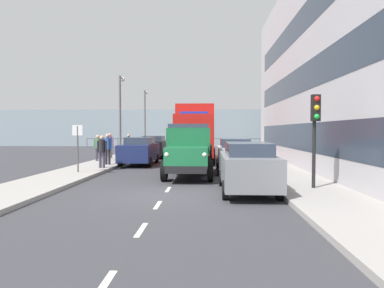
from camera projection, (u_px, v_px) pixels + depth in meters
The scene contains 22 objects.
ground_plane at pixel (187, 162), 24.08m from camera, with size 80.00×80.00×0.00m, color #38383D.
sidewalk_left at pixel (261, 161), 23.85m from camera, with size 2.54×42.58×0.15m, color #9E9993.
sidewalk_right at pixel (114, 161), 24.29m from camera, with size 2.54×42.58×0.15m, color #9E9993.
road_centreline_markings at pixel (185, 164), 22.40m from camera, with size 0.12×36.92×0.01m.
building_terrace at pixel (370, 66), 19.07m from camera, with size 7.77×25.81×11.23m.
sea_horizon at pixel (197, 128), 48.23m from camera, with size 80.00×0.80×5.00m, color #84939E.
seawall_railing at pixel (196, 140), 44.70m from camera, with size 28.08×0.08×1.20m.
truck_vintage_green at pixel (189, 152), 16.10m from camera, with size 2.17×5.64×2.43m.
lorry_cargo_red at pixel (196, 131), 24.58m from camera, with size 2.58×8.20×3.87m.
car_grey_kerbside_near at pixel (247, 166), 12.19m from camera, with size 1.83×4.44×1.72m.
car_silver_kerbside_1 at pixel (234, 155), 18.09m from camera, with size 1.78×3.97×1.72m.
car_navy_oppositeside_0 at pixel (140, 150), 22.01m from camera, with size 1.93×4.64×1.72m.
car_black_oppositeside_1 at pixel (154, 146), 27.75m from camera, with size 1.90×4.08×1.72m.
pedestrian_with_bag at pixel (102, 149), 18.83m from camera, with size 0.53×0.34×1.72m.
pedestrian_couple_a at pixel (108, 146), 20.69m from camera, with size 0.53×0.34×1.80m.
pedestrian_couple_b at pixel (98, 146), 23.18m from camera, with size 0.53×0.34×1.71m.
pedestrian_in_dark_coat at pixel (110, 143), 25.58m from camera, with size 0.53×0.34×1.79m.
pedestrian_strolling at pixel (129, 143), 27.39m from camera, with size 0.53×0.34×1.71m.
traffic_light_near at pixel (315, 121), 12.07m from camera, with size 0.28×0.41×3.20m.
lamp_post_promenade at pixel (121, 109), 25.96m from camera, with size 0.32×1.14×5.98m.
lamp_post_far at pixel (145, 114), 35.60m from camera, with size 0.32×1.14×6.01m.
street_sign at pixel (78, 140), 16.86m from camera, with size 0.50×0.07×2.25m.
Camera 1 is at (-1.42, 11.60, 2.13)m, focal length 33.17 mm.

